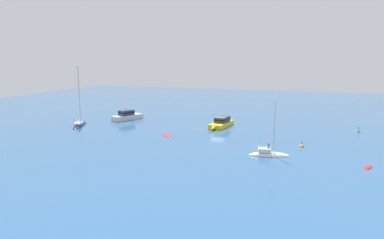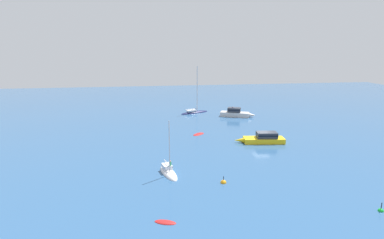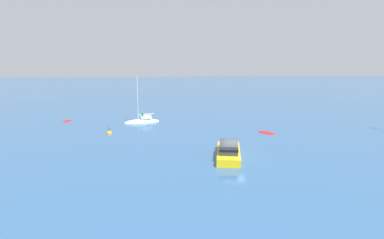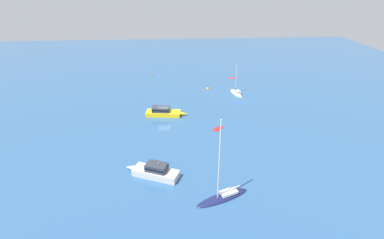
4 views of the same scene
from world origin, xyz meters
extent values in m
plane|color=#2D5684|center=(0.00, 0.00, 0.00)|extent=(160.00, 160.00, 0.00)
ellipsoid|color=#191E4C|center=(-7.88, 25.29, 0.00)|extent=(7.66, 4.57, 0.88)
cube|color=silver|center=(-8.72, 24.93, 0.62)|extent=(2.57, 2.00, 0.36)
cylinder|color=silver|center=(-7.19, 25.59, 5.95)|extent=(0.19, 0.19, 11.01)
cylinder|color=silver|center=(-8.76, 24.92, 1.05)|extent=(3.20, 1.49, 0.15)
cube|color=silver|center=(0.87, 19.96, 0.52)|extent=(6.95, 4.68, 1.04)
cone|color=silver|center=(4.60, 18.37, 0.52)|extent=(1.92, 1.60, 1.04)
cube|color=#2D333D|center=(0.72, 20.02, 1.56)|extent=(3.41, 2.83, 1.04)
cube|color=black|center=(0.72, 20.02, 1.61)|extent=(3.46, 2.88, 0.24)
cylinder|color=blue|center=(0.36, 19.99, 1.58)|extent=(0.32, 0.32, 1.08)
sphere|color=#986F61|center=(0.36, 19.99, 2.23)|extent=(0.24, 0.24, 0.24)
cube|color=yellow|center=(0.14, -0.65, 0.43)|extent=(7.15, 3.32, 0.85)
cone|color=yellow|center=(-4.09, -0.12, 0.43)|extent=(1.82, 1.06, 0.85)
cube|color=#2D333D|center=(0.60, -0.71, 1.35)|extent=(3.63, 2.40, 1.00)
cube|color=black|center=(0.60, -0.71, 1.40)|extent=(3.68, 2.44, 0.24)
ellipsoid|color=white|center=(-17.17, -11.79, 0.00)|extent=(2.81, 5.65, 1.08)
cube|color=silver|center=(-17.33, -11.15, 0.78)|extent=(1.45, 1.84, 0.48)
cylinder|color=silver|center=(-17.05, -12.31, 3.90)|extent=(0.13, 0.13, 6.71)
cylinder|color=silver|center=(-17.33, -11.13, 1.27)|extent=(0.68, 2.40, 0.10)
cylinder|color=#19994C|center=(-16.93, -11.62, 1.03)|extent=(0.32, 0.32, 0.97)
sphere|color=#C37252|center=(-16.93, -11.62, 1.63)|extent=(0.24, 0.24, 0.24)
ellipsoid|color=#B21E1E|center=(-10.15, 6.05, 0.00)|extent=(2.92, 2.84, 0.33)
ellipsoid|color=#B21E1E|center=(-18.39, -23.52, 0.00)|extent=(2.30, 1.56, 0.31)
sphere|color=orange|center=(-10.76, -15.68, 0.00)|extent=(0.73, 0.73, 0.73)
cylinder|color=black|center=(-10.76, -15.68, 0.61)|extent=(0.08, 0.08, 0.50)
sphere|color=green|center=(3.38, -24.63, 0.00)|extent=(0.57, 0.57, 0.57)
cylinder|color=black|center=(3.38, -24.63, 0.60)|extent=(0.08, 0.08, 0.64)
camera|label=1|loc=(-63.12, -17.17, 12.84)|focal=32.85mm
camera|label=2|loc=(-19.89, -50.60, 16.42)|focal=29.65mm
camera|label=3|loc=(40.37, -6.22, 13.55)|focal=35.76mm
camera|label=4|loc=(-1.81, 55.75, 26.24)|focal=28.38mm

